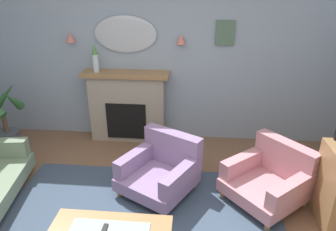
{
  "coord_description": "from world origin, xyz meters",
  "views": [
    {
      "loc": [
        0.56,
        -2.27,
        2.5
      ],
      "look_at": [
        0.24,
        1.27,
        0.91
      ],
      "focal_mm": 33.12,
      "sensor_mm": 36.0,
      "label": 1
    }
  ],
  "objects_px": {
    "potted_plant_tall_palm": "(4,122)",
    "framed_picture": "(225,33)",
    "armchair_by_coffee_table": "(162,168)",
    "fireplace": "(127,107)",
    "mantel_vase_centre": "(95,58)",
    "wall_mirror": "(125,34)",
    "armchair_in_corner": "(270,177)",
    "wall_sconce_left": "(70,37)",
    "wall_sconce_right": "(181,39)",
    "tv_remote": "(104,231)"
  },
  "relations": [
    {
      "from": "fireplace",
      "to": "armchair_by_coffee_table",
      "type": "xyz_separation_m",
      "value": [
        0.71,
        -1.31,
        -0.27
      ]
    },
    {
      "from": "wall_sconce_left",
      "to": "armchair_in_corner",
      "type": "distance_m",
      "value": 3.5
    },
    {
      "from": "mantel_vase_centre",
      "to": "tv_remote",
      "type": "xyz_separation_m",
      "value": [
        0.78,
        -2.53,
        -0.93
      ]
    },
    {
      "from": "mantel_vase_centre",
      "to": "framed_picture",
      "type": "distance_m",
      "value": 1.99
    },
    {
      "from": "fireplace",
      "to": "armchair_in_corner",
      "type": "bearing_deg",
      "value": -34.35
    },
    {
      "from": "mantel_vase_centre",
      "to": "armchair_in_corner",
      "type": "relative_size",
      "value": 0.38
    },
    {
      "from": "wall_sconce_right",
      "to": "framed_picture",
      "type": "relative_size",
      "value": 0.39
    },
    {
      "from": "wall_sconce_right",
      "to": "armchair_in_corner",
      "type": "height_order",
      "value": "wall_sconce_right"
    },
    {
      "from": "wall_sconce_left",
      "to": "wall_sconce_right",
      "type": "relative_size",
      "value": 1.0
    },
    {
      "from": "fireplace",
      "to": "wall_sconce_right",
      "type": "height_order",
      "value": "wall_sconce_right"
    },
    {
      "from": "wall_sconce_left",
      "to": "tv_remote",
      "type": "xyz_separation_m",
      "value": [
        1.18,
        -2.65,
        -1.21
      ]
    },
    {
      "from": "fireplace",
      "to": "wall_sconce_left",
      "type": "distance_m",
      "value": 1.38
    },
    {
      "from": "armchair_by_coffee_table",
      "to": "tv_remote",
      "type": "bearing_deg",
      "value": -106.88
    },
    {
      "from": "wall_sconce_left",
      "to": "potted_plant_tall_palm",
      "type": "height_order",
      "value": "wall_sconce_left"
    },
    {
      "from": "wall_sconce_right",
      "to": "armchair_by_coffee_table",
      "type": "distance_m",
      "value": 1.95
    },
    {
      "from": "mantel_vase_centre",
      "to": "tv_remote",
      "type": "height_order",
      "value": "mantel_vase_centre"
    },
    {
      "from": "armchair_in_corner",
      "to": "mantel_vase_centre",
      "type": "bearing_deg",
      "value": 151.29
    },
    {
      "from": "framed_picture",
      "to": "armchair_by_coffee_table",
      "type": "xyz_separation_m",
      "value": [
        -0.79,
        -1.46,
        -1.44
      ]
    },
    {
      "from": "mantel_vase_centre",
      "to": "framed_picture",
      "type": "bearing_deg",
      "value": 5.27
    },
    {
      "from": "wall_sconce_right",
      "to": "tv_remote",
      "type": "height_order",
      "value": "wall_sconce_right"
    },
    {
      "from": "tv_remote",
      "to": "armchair_in_corner",
      "type": "xyz_separation_m",
      "value": [
        1.7,
        1.17,
        -0.15
      ]
    },
    {
      "from": "mantel_vase_centre",
      "to": "framed_picture",
      "type": "xyz_separation_m",
      "value": [
        1.95,
        0.18,
        0.37
      ]
    },
    {
      "from": "wall_mirror",
      "to": "armchair_in_corner",
      "type": "distance_m",
      "value": 2.9
    },
    {
      "from": "tv_remote",
      "to": "armchair_by_coffee_table",
      "type": "height_order",
      "value": "armchair_by_coffee_table"
    },
    {
      "from": "mantel_vase_centre",
      "to": "armchair_by_coffee_table",
      "type": "height_order",
      "value": "mantel_vase_centre"
    },
    {
      "from": "mantel_vase_centre",
      "to": "armchair_by_coffee_table",
      "type": "distance_m",
      "value": 2.03
    },
    {
      "from": "wall_mirror",
      "to": "framed_picture",
      "type": "distance_m",
      "value": 1.5
    },
    {
      "from": "wall_sconce_left",
      "to": "tv_remote",
      "type": "distance_m",
      "value": 3.14
    },
    {
      "from": "framed_picture",
      "to": "armchair_in_corner",
      "type": "bearing_deg",
      "value": -71.17
    },
    {
      "from": "wall_sconce_left",
      "to": "tv_remote",
      "type": "relative_size",
      "value": 0.88
    },
    {
      "from": "wall_mirror",
      "to": "armchair_by_coffee_table",
      "type": "height_order",
      "value": "wall_mirror"
    },
    {
      "from": "armchair_by_coffee_table",
      "to": "potted_plant_tall_palm",
      "type": "distance_m",
      "value": 2.64
    },
    {
      "from": "mantel_vase_centre",
      "to": "armchair_in_corner",
      "type": "height_order",
      "value": "mantel_vase_centre"
    },
    {
      "from": "fireplace",
      "to": "potted_plant_tall_palm",
      "type": "distance_m",
      "value": 1.89
    },
    {
      "from": "wall_sconce_right",
      "to": "framed_picture",
      "type": "distance_m",
      "value": 0.66
    },
    {
      "from": "armchair_in_corner",
      "to": "armchair_by_coffee_table",
      "type": "relative_size",
      "value": 1.03
    },
    {
      "from": "wall_sconce_left",
      "to": "armchair_by_coffee_table",
      "type": "distance_m",
      "value": 2.49
    },
    {
      "from": "wall_mirror",
      "to": "wall_sconce_left",
      "type": "bearing_deg",
      "value": -176.63
    },
    {
      "from": "armchair_in_corner",
      "to": "potted_plant_tall_palm",
      "type": "bearing_deg",
      "value": 167.45
    },
    {
      "from": "wall_mirror",
      "to": "potted_plant_tall_palm",
      "type": "xyz_separation_m",
      "value": [
        -1.81,
        -0.67,
        -1.23
      ]
    },
    {
      "from": "armchair_by_coffee_table",
      "to": "wall_sconce_right",
      "type": "bearing_deg",
      "value": 84.1
    },
    {
      "from": "wall_sconce_left",
      "to": "wall_sconce_right",
      "type": "height_order",
      "value": "same"
    },
    {
      "from": "armchair_in_corner",
      "to": "wall_mirror",
      "type": "bearing_deg",
      "value": 143.0
    },
    {
      "from": "fireplace",
      "to": "armchair_by_coffee_table",
      "type": "height_order",
      "value": "fireplace"
    },
    {
      "from": "fireplace",
      "to": "tv_remote",
      "type": "bearing_deg",
      "value": -82.69
    },
    {
      "from": "armchair_by_coffee_table",
      "to": "fireplace",
      "type": "bearing_deg",
      "value": 118.35
    },
    {
      "from": "potted_plant_tall_palm",
      "to": "framed_picture",
      "type": "bearing_deg",
      "value": 11.62
    },
    {
      "from": "wall_mirror",
      "to": "armchair_by_coffee_table",
      "type": "relative_size",
      "value": 0.87
    },
    {
      "from": "armchair_in_corner",
      "to": "tv_remote",
      "type": "bearing_deg",
      "value": -145.39
    },
    {
      "from": "wall_mirror",
      "to": "potted_plant_tall_palm",
      "type": "distance_m",
      "value": 2.29
    }
  ]
}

